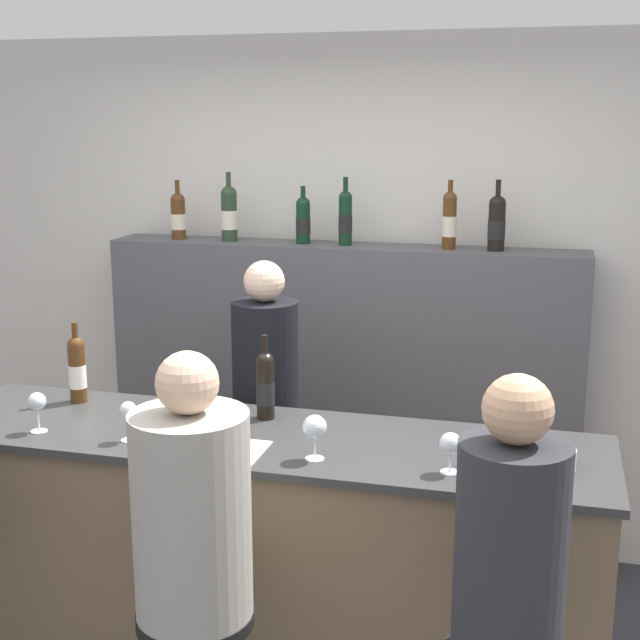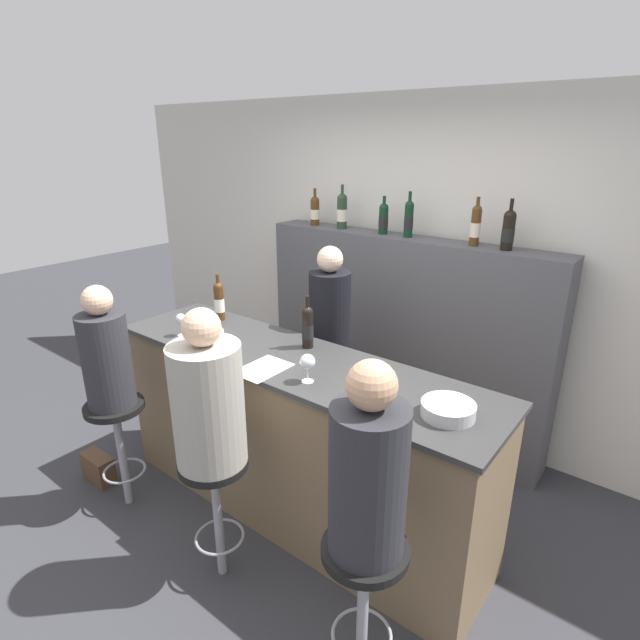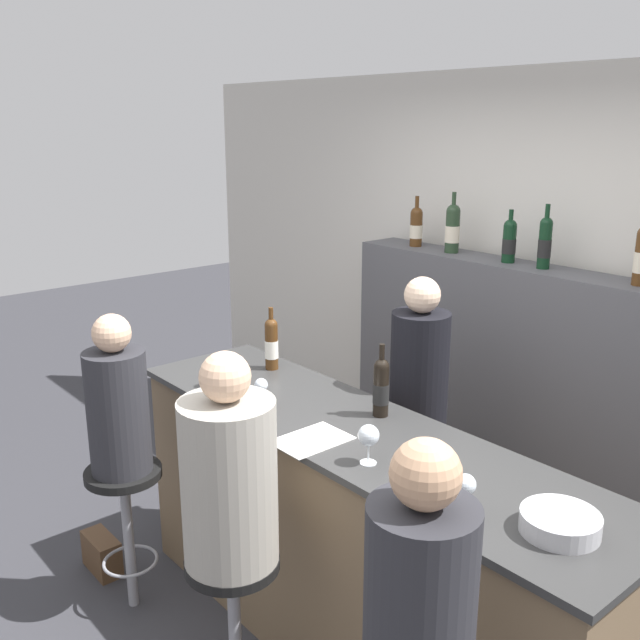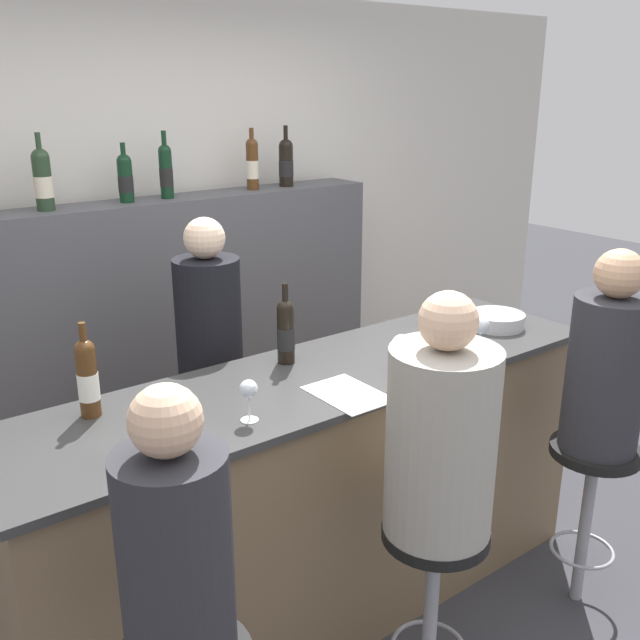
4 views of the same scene
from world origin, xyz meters
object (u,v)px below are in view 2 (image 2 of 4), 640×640
Objects in this scene: guest_seated_middle at (208,400)px; wine_glass_0 at (181,320)px; wine_bottle_backbar_2 at (383,218)px; wine_glass_2 at (307,362)px; guest_seated_left at (106,355)px; wine_bottle_backbar_0 at (315,210)px; wine_glass_1 at (219,333)px; handbag at (99,468)px; bar_stool_middle at (215,487)px; wine_bottle_backbar_1 at (342,211)px; wine_bottle_backbar_3 at (409,218)px; metal_bowl at (448,409)px; wine_bottle_backbar_5 at (508,230)px; bar_stool_right at (364,578)px; bartender at (329,367)px; bar_stool_left at (117,427)px; wine_glass_3 at (383,391)px; guest_seated_right at (368,472)px; wine_bottle_counter_0 at (219,301)px; wine_bottle_counter_1 at (308,326)px; wine_bottle_backbar_4 at (476,225)px.

wine_glass_0 is at bearing 150.03° from guest_seated_middle.
wine_bottle_backbar_2 reaches higher than wine_glass_2.
guest_seated_left is 0.93× the size of guest_seated_middle.
wine_glass_1 is at bearing -73.66° from wine_bottle_backbar_0.
bar_stool_middle is at bearing -0.00° from handbag.
wine_bottle_backbar_1 is at bearing -0.00° from wine_bottle_backbar_0.
handbag is (-1.08, -1.91, -1.61)m from wine_bottle_backbar_2.
wine_bottle_backbar_1 reaches higher than wine_glass_2.
metal_bowl is at bearing -53.93° from wine_bottle_backbar_3.
wine_bottle_backbar_5 is 0.44× the size of bar_stool_right.
bartender is (-1.09, 1.20, 0.19)m from bar_stool_right.
wine_bottle_backbar_5 is (1.58, -0.00, 0.01)m from wine_bottle_backbar_0.
wine_bottle_backbar_2 is 0.38× the size of bar_stool_left.
guest_seated_middle is (0.92, -0.00, 0.02)m from guest_seated_left.
wine_glass_3 is 0.55× the size of metal_bowl.
bartender is 6.23× the size of handbag.
wine_glass_0 is 1.02× the size of wine_glass_1.
guest_seated_right is (0.00, 0.00, 0.52)m from bar_stool_right.
wine_bottle_backbar_1 reaches higher than metal_bowl.
metal_bowl is (0.27, 0.13, -0.06)m from wine_glass_3.
wine_glass_1 is 1.55m from bar_stool_right.
bar_stool_right is (1.35, -0.46, -0.61)m from wine_glass_1.
wine_glass_2 is at bearing -0.00° from wine_glass_0.
wine_glass_2 is 0.62× the size of metal_bowl.
wine_bottle_backbar_3 is (0.84, 1.10, 0.51)m from wine_bottle_counter_0.
wine_bottle_backbar_3 is (0.05, 1.10, 0.52)m from wine_bottle_counter_1.
guest_seated_left is at bearing -122.10° from bartender.
wine_bottle_counter_0 is at bearing -88.70° from wine_bottle_backbar_0.
metal_bowl reaches higher than handbag.
guest_seated_middle is (-0.25, -0.46, -0.11)m from wine_glass_2.
wine_bottle_backbar_0 is 2.38m from bar_stool_middle.
wine_bottle_backbar_3 is 2.40× the size of wine_glass_3.
metal_bowl is at bearing -48.38° from wine_bottle_backbar_2.
bar_stool_left is at bearing -137.30° from wine_glass_1.
wine_glass_2 is at bearing 60.96° from guest_seated_middle.
guest_seated_left is (-1.65, -1.91, -0.66)m from wine_bottle_backbar_5.
wine_bottle_backbar_5 is 2.24m from bar_stool_right.
wine_bottle_backbar_1 is 1.76m from wine_glass_2.
guest_seated_middle is (0.58, -1.91, -0.65)m from wine_bottle_backbar_1.
wine_bottle_backbar_4 is at bearing 63.48° from wine_bottle_counter_1.
wine_bottle_backbar_1 is 2.19× the size of wine_glass_2.
bartender is at bearing 139.36° from wine_glass_3.
wine_bottle_counter_1 is at bearing -81.64° from wine_bottle_backbar_2.
guest_seated_middle is (0.92, 0.00, 0.51)m from bar_stool_left.
wine_bottle_backbar_2 is at bearing 180.00° from wine_bottle_backbar_5.
guest_seated_middle is 1.62m from handbag.
handbag is at bearing -165.38° from metal_bowl.
guest_seated_right is (0.41, -1.91, -0.64)m from wine_bottle_backbar_4.
wine_bottle_counter_0 is 2.20× the size of wine_glass_0.
wine_glass_2 is 0.82m from guest_seated_right.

